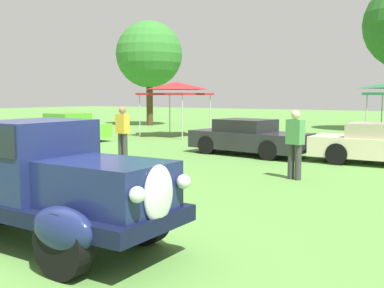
% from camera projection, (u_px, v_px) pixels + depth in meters
% --- Properties ---
extents(ground_plane, '(120.00, 120.00, 0.00)m').
position_uv_depth(ground_plane, '(52.00, 250.00, 6.12)').
color(ground_plane, '#568C3D').
extents(feature_pickup_truck, '(4.62, 1.82, 1.70)m').
position_uv_depth(feature_pickup_truck, '(33.00, 180.00, 6.44)').
color(feature_pickup_truck, black).
rests_on(feature_pickup_truck, ground_plane).
extents(show_car_lime, '(4.18, 2.19, 1.22)m').
position_uv_depth(show_car_lime, '(69.00, 127.00, 21.08)').
color(show_car_lime, '#60C62D').
rests_on(show_car_lime, ground_plane).
extents(show_car_charcoal, '(4.29, 2.18, 1.22)m').
position_uv_depth(show_car_charcoal, '(248.00, 137.00, 15.88)').
color(show_car_charcoal, '#28282D').
rests_on(show_car_charcoal, ground_plane).
extents(spectator_near_truck, '(0.45, 0.33, 1.69)m').
position_uv_depth(spectator_near_truck, '(295.00, 142.00, 11.18)').
color(spectator_near_truck, '#383838').
rests_on(spectator_near_truck, ground_plane).
extents(spectator_between_cars, '(0.43, 0.29, 1.69)m').
position_uv_depth(spectator_between_cars, '(123.00, 132.00, 14.39)').
color(spectator_between_cars, '#383838').
rests_on(spectator_between_cars, ground_plane).
extents(canopy_tent_left_field, '(2.81, 2.81, 2.71)m').
position_uv_depth(canopy_tent_left_field, '(175.00, 88.00, 22.91)').
color(canopy_tent_left_field, '#B7B7BC').
rests_on(canopy_tent_left_field, ground_plane).
extents(treeline_far_left, '(4.45, 4.45, 7.01)m').
position_uv_depth(treeline_far_left, '(149.00, 55.00, 31.06)').
color(treeline_far_left, '#47331E').
rests_on(treeline_far_left, ground_plane).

